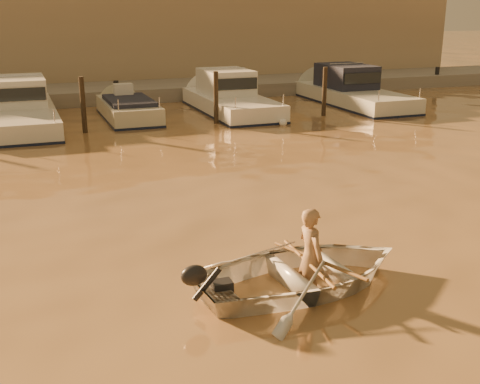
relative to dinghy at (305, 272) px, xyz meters
name	(u,v)px	position (x,y,z in m)	size (l,w,h in m)	color
ground_plane	(205,298)	(-1.66, 0.17, -0.26)	(160.00, 160.00, 0.00)	#996B3D
dinghy	(305,272)	(0.00, 0.00, 0.00)	(2.60, 3.64, 0.75)	silver
person	(311,256)	(0.10, 0.01, 0.26)	(0.60, 0.39, 1.64)	#99704C
outboard_motor	(221,289)	(-1.49, -0.14, 0.02)	(0.90, 0.40, 0.70)	black
oar_port	(318,260)	(0.25, 0.02, 0.16)	(0.06, 0.06, 2.10)	brown
oar_starboard	(308,262)	(0.05, 0.00, 0.16)	(0.06, 0.06, 2.10)	brown
moored_boat_2	(20,109)	(-3.98, 16.17, 0.37)	(2.54, 8.43, 1.75)	silver
moored_boat_3	(129,113)	(0.14, 16.17, -0.03)	(1.90, 5.56, 0.95)	beige
moored_boat_4	(231,98)	(4.55, 16.17, 0.37)	(2.45, 7.48, 1.75)	white
moored_boat_5	(354,91)	(10.56, 16.17, 0.37)	(2.47, 8.20, 1.75)	silver
piling_2	(83,108)	(-1.86, 13.97, 0.64)	(0.18, 0.18, 2.20)	#2D2319
piling_3	(216,100)	(3.14, 13.97, 0.64)	(0.18, 0.18, 2.20)	#2D2319
piling_4	(324,94)	(7.84, 13.97, 0.64)	(0.18, 0.18, 2.20)	#2D2319
fender_c	(24,139)	(-3.96, 13.07, -0.16)	(0.30, 0.30, 0.30)	white
fender_d	(157,123)	(0.85, 14.29, -0.16)	(0.30, 0.30, 0.30)	orange
fender_e	(283,123)	(5.42, 12.69, -0.16)	(0.30, 0.30, 0.30)	white
quay	(70,98)	(-1.66, 21.67, -0.11)	(52.00, 4.00, 1.00)	gray
waterfront_building	(56,43)	(-1.66, 27.17, 2.14)	(46.00, 7.00, 4.80)	#9E8466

